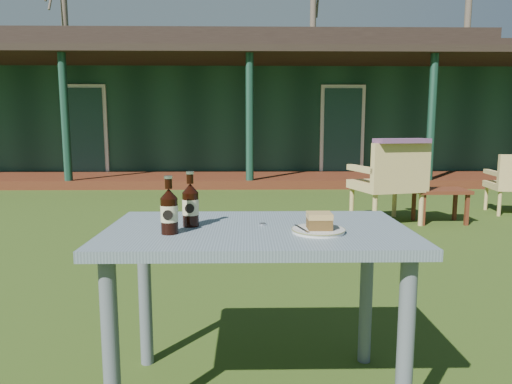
{
  "coord_description": "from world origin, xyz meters",
  "views": [
    {
      "loc": [
        -0.04,
        -3.38,
        1.12
      ],
      "look_at": [
        0.0,
        -1.3,
        0.82
      ],
      "focal_mm": 32.0,
      "sensor_mm": 36.0,
      "label": 1
    }
  ],
  "objects_px": {
    "plate": "(318,230)",
    "armchair_left": "(391,179)",
    "cafe_table": "(257,252)",
    "cake_slice": "(319,221)",
    "cola_bottle_far": "(169,211)",
    "side_table": "(440,194)",
    "cola_bottle_near": "(191,204)"
  },
  "relations": [
    {
      "from": "plate",
      "to": "armchair_left",
      "type": "relative_size",
      "value": 0.22
    },
    {
      "from": "cafe_table",
      "to": "armchair_left",
      "type": "xyz_separation_m",
      "value": [
        1.6,
        3.38,
        -0.09
      ]
    },
    {
      "from": "cake_slice",
      "to": "cola_bottle_far",
      "type": "height_order",
      "value": "cola_bottle_far"
    },
    {
      "from": "cola_bottle_far",
      "to": "side_table",
      "type": "distance_m",
      "value": 4.38
    },
    {
      "from": "cola_bottle_far",
      "to": "armchair_left",
      "type": "height_order",
      "value": "armchair_left"
    },
    {
      "from": "cola_bottle_far",
      "to": "side_table",
      "type": "bearing_deg",
      "value": 54.27
    },
    {
      "from": "side_table",
      "to": "armchair_left",
      "type": "bearing_deg",
      "value": -175.25
    },
    {
      "from": "plate",
      "to": "cola_bottle_far",
      "type": "height_order",
      "value": "cola_bottle_far"
    },
    {
      "from": "armchair_left",
      "to": "side_table",
      "type": "bearing_deg",
      "value": 4.75
    },
    {
      "from": "cake_slice",
      "to": "side_table",
      "type": "height_order",
      "value": "cake_slice"
    },
    {
      "from": "plate",
      "to": "side_table",
      "type": "height_order",
      "value": "plate"
    },
    {
      "from": "cola_bottle_far",
      "to": "plate",
      "type": "bearing_deg",
      "value": 1.01
    },
    {
      "from": "armchair_left",
      "to": "cola_bottle_near",
      "type": "bearing_deg",
      "value": -119.18
    },
    {
      "from": "side_table",
      "to": "plate",
      "type": "bearing_deg",
      "value": -119.33
    },
    {
      "from": "cola_bottle_near",
      "to": "cola_bottle_far",
      "type": "bearing_deg",
      "value": -116.21
    },
    {
      "from": "plate",
      "to": "cake_slice",
      "type": "relative_size",
      "value": 2.22
    },
    {
      "from": "cafe_table",
      "to": "cola_bottle_near",
      "type": "relative_size",
      "value": 5.4
    },
    {
      "from": "cake_slice",
      "to": "side_table",
      "type": "relative_size",
      "value": 0.15
    },
    {
      "from": "cafe_table",
      "to": "plate",
      "type": "height_order",
      "value": "plate"
    },
    {
      "from": "plate",
      "to": "side_table",
      "type": "bearing_deg",
      "value": 60.67
    },
    {
      "from": "armchair_left",
      "to": "side_table",
      "type": "relative_size",
      "value": 1.57
    },
    {
      "from": "cake_slice",
      "to": "side_table",
      "type": "bearing_deg",
      "value": 60.71
    },
    {
      "from": "plate",
      "to": "cafe_table",
      "type": "bearing_deg",
      "value": 158.61
    },
    {
      "from": "cafe_table",
      "to": "cake_slice",
      "type": "xyz_separation_m",
      "value": [
        0.23,
        -0.09,
        0.15
      ]
    },
    {
      "from": "cola_bottle_near",
      "to": "side_table",
      "type": "distance_m",
      "value": 4.23
    },
    {
      "from": "cafe_table",
      "to": "cola_bottle_near",
      "type": "distance_m",
      "value": 0.33
    },
    {
      "from": "cola_bottle_near",
      "to": "armchair_left",
      "type": "xyz_separation_m",
      "value": [
        1.87,
        3.35,
        -0.28
      ]
    },
    {
      "from": "cola_bottle_near",
      "to": "side_table",
      "type": "height_order",
      "value": "cola_bottle_near"
    },
    {
      "from": "cafe_table",
      "to": "cola_bottle_near",
      "type": "bearing_deg",
      "value": 173.83
    },
    {
      "from": "cafe_table",
      "to": "plate",
      "type": "bearing_deg",
      "value": -21.39
    },
    {
      "from": "side_table",
      "to": "cake_slice",
      "type": "bearing_deg",
      "value": -119.29
    },
    {
      "from": "plate",
      "to": "armchair_left",
      "type": "bearing_deg",
      "value": 68.42
    }
  ]
}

